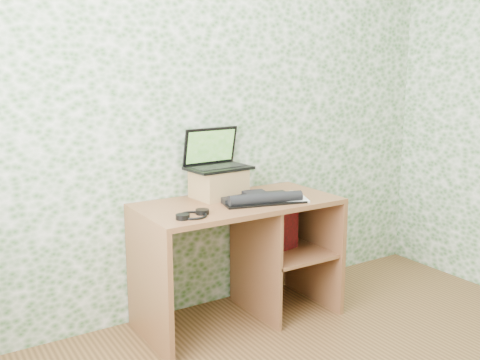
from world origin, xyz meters
TOP-DOWN VIEW (x-y plane):
  - wall_back at (0.00, 1.75)m, footprint 3.50×0.00m
  - desk at (0.08, 1.47)m, footprint 1.20×0.60m
  - riser at (-0.05, 1.58)m, footprint 0.31×0.26m
  - laptop at (-0.05, 1.62)m, footprint 0.39×0.29m
  - keyboard at (0.10, 1.35)m, footprint 0.49×0.34m
  - headphones at (-0.38, 1.28)m, footprint 0.21×0.19m
  - notepad at (0.30, 1.34)m, footprint 0.28×0.32m
  - mouse at (0.29, 1.29)m, footprint 0.08×0.11m
  - pen at (0.34, 1.37)m, footprint 0.07×0.13m
  - red_box at (0.31, 1.44)m, footprint 0.27×0.13m

SIDE VIEW (x-z plane):
  - desk at x=0.08m, z-range 0.11..0.86m
  - red_box at x=0.31m, z-range 0.39..0.70m
  - notepad at x=0.30m, z-range 0.75..0.76m
  - headphones at x=-0.38m, z-range 0.75..0.77m
  - pen at x=0.34m, z-range 0.76..0.77m
  - keyboard at x=0.10m, z-range 0.74..0.81m
  - mouse at x=0.29m, z-range 0.76..0.80m
  - riser at x=-0.05m, z-range 0.75..0.92m
  - laptop at x=-0.05m, z-range 0.86..1.11m
  - wall_back at x=0.00m, z-range -0.45..3.05m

